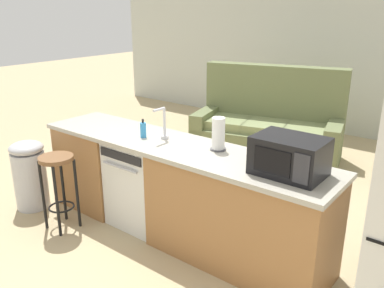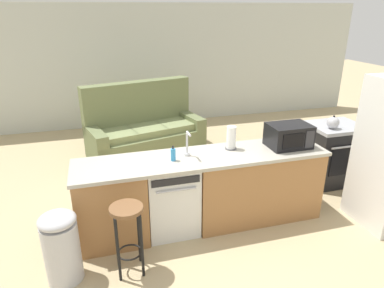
{
  "view_description": "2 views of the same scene",
  "coord_description": "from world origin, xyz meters",
  "px_view_note": "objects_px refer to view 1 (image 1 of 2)",
  "views": [
    {
      "loc": [
        2.36,
        -2.58,
        2.06
      ],
      "look_at": [
        0.08,
        0.32,
        0.8
      ],
      "focal_mm": 38.0,
      "sensor_mm": 36.0,
      "label": 1
    },
    {
      "loc": [
        -0.96,
        -3.41,
        2.46
      ],
      "look_at": [
        0.05,
        0.14,
        1.0
      ],
      "focal_mm": 32.0,
      "sensor_mm": 36.0,
      "label": 2
    }
  ],
  "objects_px": {
    "dishwasher": "(145,182)",
    "bar_stool": "(58,177)",
    "microwave": "(289,156)",
    "paper_towel_roll": "(218,134)",
    "couch": "(269,129)",
    "soap_bottle": "(143,130)",
    "trash_bin": "(30,174)"
  },
  "relations": [
    {
      "from": "microwave",
      "to": "soap_bottle",
      "type": "height_order",
      "value": "microwave"
    },
    {
      "from": "dishwasher",
      "to": "paper_towel_roll",
      "type": "distance_m",
      "value": 1.0
    },
    {
      "from": "paper_towel_roll",
      "to": "soap_bottle",
      "type": "distance_m",
      "value": 0.76
    },
    {
      "from": "soap_bottle",
      "to": "trash_bin",
      "type": "bearing_deg",
      "value": -157.56
    },
    {
      "from": "paper_towel_roll",
      "to": "microwave",
      "type": "bearing_deg",
      "value": -9.57
    },
    {
      "from": "soap_bottle",
      "to": "couch",
      "type": "distance_m",
      "value": 2.56
    },
    {
      "from": "dishwasher",
      "to": "bar_stool",
      "type": "distance_m",
      "value": 0.82
    },
    {
      "from": "microwave",
      "to": "paper_towel_roll",
      "type": "distance_m",
      "value": 0.71
    },
    {
      "from": "paper_towel_roll",
      "to": "couch",
      "type": "height_order",
      "value": "couch"
    },
    {
      "from": "couch",
      "to": "bar_stool",
      "type": "bearing_deg",
      "value": -101.07
    },
    {
      "from": "trash_bin",
      "to": "couch",
      "type": "bearing_deg",
      "value": 67.78
    },
    {
      "from": "microwave",
      "to": "bar_stool",
      "type": "relative_size",
      "value": 0.68
    },
    {
      "from": "trash_bin",
      "to": "dishwasher",
      "type": "bearing_deg",
      "value": 24.24
    },
    {
      "from": "paper_towel_roll",
      "to": "couch",
      "type": "xyz_separation_m",
      "value": [
        -0.73,
        2.34,
        -0.64
      ]
    },
    {
      "from": "microwave",
      "to": "trash_bin",
      "type": "bearing_deg",
      "value": -168.75
    },
    {
      "from": "bar_stool",
      "to": "couch",
      "type": "distance_m",
      "value": 3.11
    },
    {
      "from": "bar_stool",
      "to": "trash_bin",
      "type": "relative_size",
      "value": 1.0
    },
    {
      "from": "dishwasher",
      "to": "trash_bin",
      "type": "relative_size",
      "value": 1.14
    },
    {
      "from": "microwave",
      "to": "trash_bin",
      "type": "distance_m",
      "value": 2.78
    },
    {
      "from": "dishwasher",
      "to": "soap_bottle",
      "type": "distance_m",
      "value": 0.55
    },
    {
      "from": "paper_towel_roll",
      "to": "bar_stool",
      "type": "distance_m",
      "value": 1.59
    },
    {
      "from": "microwave",
      "to": "trash_bin",
      "type": "xyz_separation_m",
      "value": [
        -2.65,
        -0.53,
        -0.66
      ]
    },
    {
      "from": "soap_bottle",
      "to": "bar_stool",
      "type": "relative_size",
      "value": 0.24
    },
    {
      "from": "microwave",
      "to": "bar_stool",
      "type": "xyz_separation_m",
      "value": [
        -2.03,
        -0.59,
        -0.5
      ]
    },
    {
      "from": "paper_towel_roll",
      "to": "soap_bottle",
      "type": "relative_size",
      "value": 1.6
    },
    {
      "from": "dishwasher",
      "to": "microwave",
      "type": "distance_m",
      "value": 1.6
    },
    {
      "from": "dishwasher",
      "to": "couch",
      "type": "relative_size",
      "value": 0.39
    },
    {
      "from": "soap_bottle",
      "to": "bar_stool",
      "type": "height_order",
      "value": "soap_bottle"
    },
    {
      "from": "trash_bin",
      "to": "soap_bottle",
      "type": "bearing_deg",
      "value": 22.44
    },
    {
      "from": "microwave",
      "to": "paper_towel_roll",
      "type": "height_order",
      "value": "paper_towel_roll"
    },
    {
      "from": "dishwasher",
      "to": "bar_stool",
      "type": "height_order",
      "value": "dishwasher"
    },
    {
      "from": "couch",
      "to": "microwave",
      "type": "bearing_deg",
      "value": -59.82
    }
  ]
}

